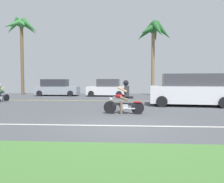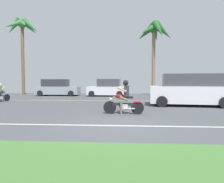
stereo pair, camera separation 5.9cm
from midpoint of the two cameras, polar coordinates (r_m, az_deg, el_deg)
ground at (r=10.20m, az=2.94°, el=-5.77°), size 56.00×30.00×0.04m
grass_median at (r=3.34m, az=0.80°, el=-23.66°), size 56.00×3.80×0.06m
lane_line_near at (r=7.20m, az=2.54°, el=-9.24°), size 50.40×0.12×0.01m
lane_line_far at (r=15.93m, az=3.27°, el=-2.54°), size 50.40×0.12×0.01m
motorcyclist at (r=9.62m, az=3.41°, el=-2.23°), size 1.86×0.61×1.55m
suv_nearby at (r=13.64m, az=20.62°, el=0.31°), size 5.00×2.65×1.94m
parked_car_0 at (r=22.14m, az=-14.55°, el=0.91°), size 4.30×1.92×1.67m
parked_car_1 at (r=20.75m, az=-1.16°, el=0.89°), size 3.81×2.21×1.69m
palm_tree_0 at (r=23.22m, az=11.44°, el=14.97°), size 3.99×4.18×7.77m
palm_tree_1 at (r=25.95m, az=-23.07°, el=15.16°), size 3.72×3.66×8.51m
motorcyclist_distant at (r=17.23m, az=-27.86°, el=-0.57°), size 0.59×1.59×1.35m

